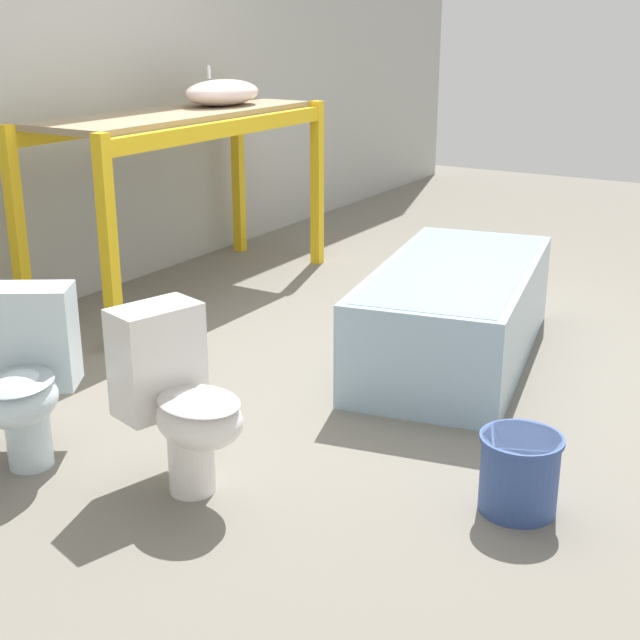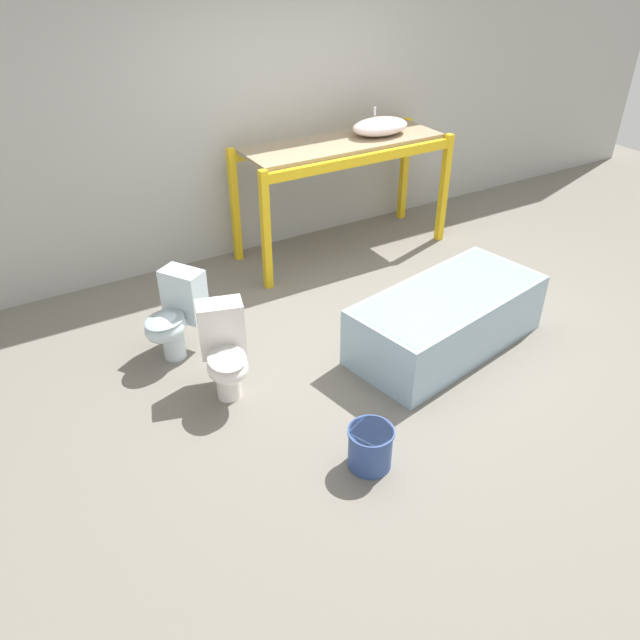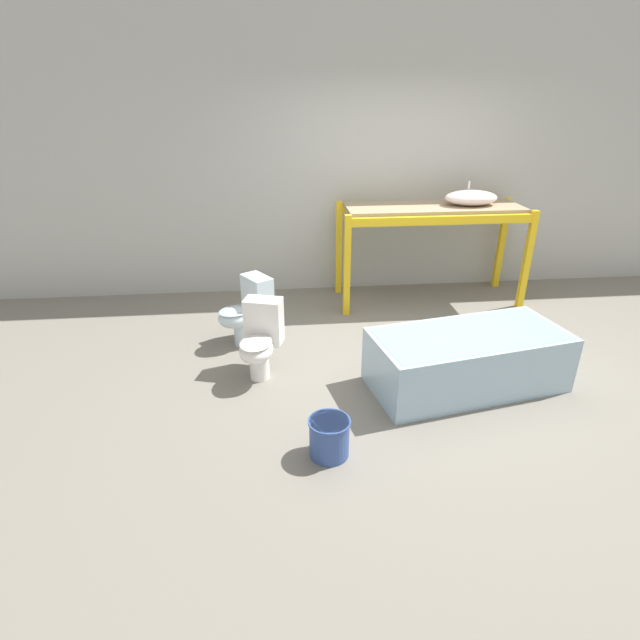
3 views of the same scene
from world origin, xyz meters
The scene contains 8 objects.
ground_plane centered at (0.00, 0.00, 0.00)m, with size 12.00×12.00×0.00m, color slate.
warehouse_wall_rear centered at (0.00, 1.99, 1.60)m, with size 10.80×0.08×3.20m.
shelving_rack centered at (0.47, 1.45, 0.95)m, with size 2.11×0.74×1.12m.
sink_basin centered at (0.89, 1.45, 1.21)m, with size 0.59×0.37×0.24m.
bathtub_main centered at (0.25, -0.45, 0.28)m, with size 1.72×1.02×0.49m.
toilet_near centered at (-1.62, 0.54, 0.36)m, with size 0.61×0.54×0.67m.
toilet_far centered at (-1.49, -0.10, 0.36)m, with size 0.44×0.59×0.67m.
bucket_white centered at (-1.02, -1.23, 0.15)m, with size 0.29×0.29×0.28m.
Camera 1 is at (-3.76, -2.07, 1.66)m, focal length 50.00 mm.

